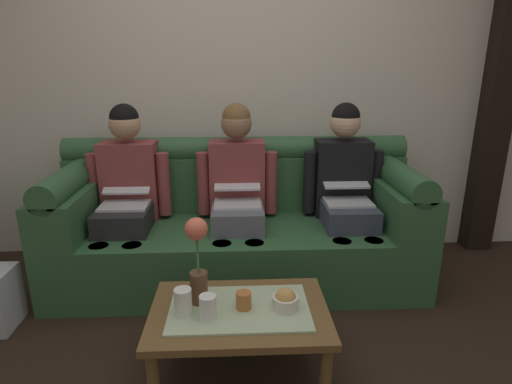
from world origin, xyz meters
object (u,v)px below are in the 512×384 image
Objects in this scene: flower_vase at (198,258)px; snack_bowl at (285,300)px; cup_near_left at (244,300)px; person_middle at (237,188)px; person_left at (127,189)px; cup_far_center at (208,307)px; cup_near_right at (183,302)px; coffee_table at (239,317)px; person_right at (345,186)px; couch at (238,227)px.

flower_vase is 0.46m from snack_bowl.
flower_vase reaches higher than cup_near_left.
person_middle is 0.96m from flower_vase.
person_left is at bearing 179.98° from person_middle.
cup_far_center is at bearing -169.40° from snack_bowl.
flower_vase is at bearing 57.27° from cup_near_right.
snack_bowl reaches higher than coffee_table.
cup_far_center is at bearing -97.60° from person_middle.
person_middle is 9.40× the size of cup_near_right.
person_middle is 1.03m from cup_near_left.
person_right is at bearing -0.00° from person_middle.
person_middle is at bearing 75.92° from cup_near_right.
couch is 5.60× the size of flower_vase.
cup_far_center reaches higher than snack_bowl.
coffee_table is 0.10m from cup_near_left.
cup_far_center is at bearing -129.55° from person_right.
couch reaches higher than coffee_table.
cup_near_left is at bearing -88.79° from person_middle.
person_right is at bearing -0.01° from person_left.
flower_vase is (0.55, -0.94, -0.07)m from person_left.
snack_bowl is at bearing -46.27° from person_left.
coffee_table is (0.75, -1.00, -0.36)m from person_left.
couch is at bearing 82.43° from cup_far_center.
person_left is 10.49× the size of cup_far_center.
person_right is 2.77× the size of flower_vase.
person_left is 9.75× the size of snack_bowl.
coffee_table is 6.84× the size of snack_bowl.
cup_near_right is (-0.07, -0.10, -0.17)m from flower_vase.
person_middle is 9.75× the size of snack_bowl.
cup_near_left is (-0.73, -1.00, -0.26)m from person_right.
coffee_table is 10.26× the size of cup_near_left.
person_left reaches higher than cup_near_right.
coffee_table is 0.29m from cup_near_right.
person_left is 1.29m from coffee_table.
snack_bowl is 0.96× the size of cup_near_right.
coffee_table is 7.37× the size of cup_far_center.
flower_vase reaches higher than coffee_table.
flower_vase is at bearing -101.70° from couch.
coffee_table is 1.95× the size of flower_vase.
snack_bowl is at bearing -2.74° from cup_near_left.
couch is 29.48× the size of cup_near_left.
cup_near_left is at bearing 7.52° from cup_near_right.
snack_bowl is at bearing 10.60° from cup_far_center.
coffee_table is at bearing -126.87° from person_right.
cup_near_left is at bearing -125.94° from person_right.
coffee_table is (-0.75, -0.99, -0.36)m from person_right.
couch reaches higher than flower_vase.
person_middle is at bearing -90.00° from couch.
cup_near_left is (-0.20, 0.01, -0.00)m from snack_bowl.
cup_near_right is at bearing -122.73° from flower_vase.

